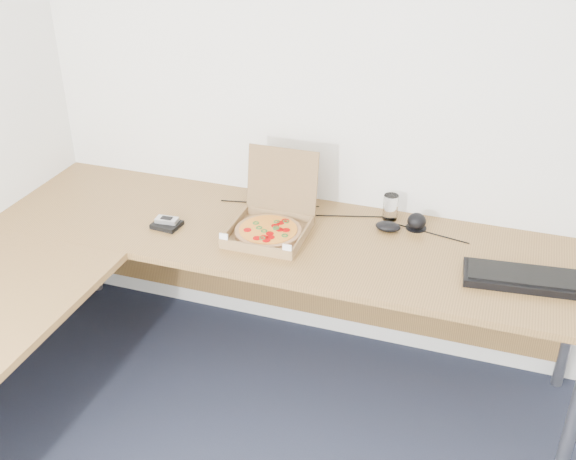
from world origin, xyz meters
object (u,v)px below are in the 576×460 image
(pizza_box, at_px, (270,226))
(wallet, at_px, (167,225))
(desk, at_px, (170,279))
(drinking_glass, at_px, (391,207))
(keyboard, at_px, (529,279))

(pizza_box, relative_size, wallet, 3.16)
(desk, height_order, wallet, wallet)
(desk, distance_m, wallet, 0.37)
(wallet, bearing_deg, drinking_glass, 28.28)
(pizza_box, bearing_deg, desk, -123.96)
(drinking_glass, bearing_deg, desk, -135.62)
(desk, xyz_separation_m, wallet, (-0.17, 0.32, 0.04))
(desk, distance_m, keyboard, 1.35)
(drinking_glass, bearing_deg, keyboard, -28.89)
(keyboard, bearing_deg, pizza_box, 172.23)
(desk, relative_size, wallet, 21.95)
(desk, bearing_deg, drinking_glass, 44.38)
(pizza_box, height_order, keyboard, pizza_box)
(desk, relative_size, keyboard, 5.23)
(desk, relative_size, drinking_glass, 22.19)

